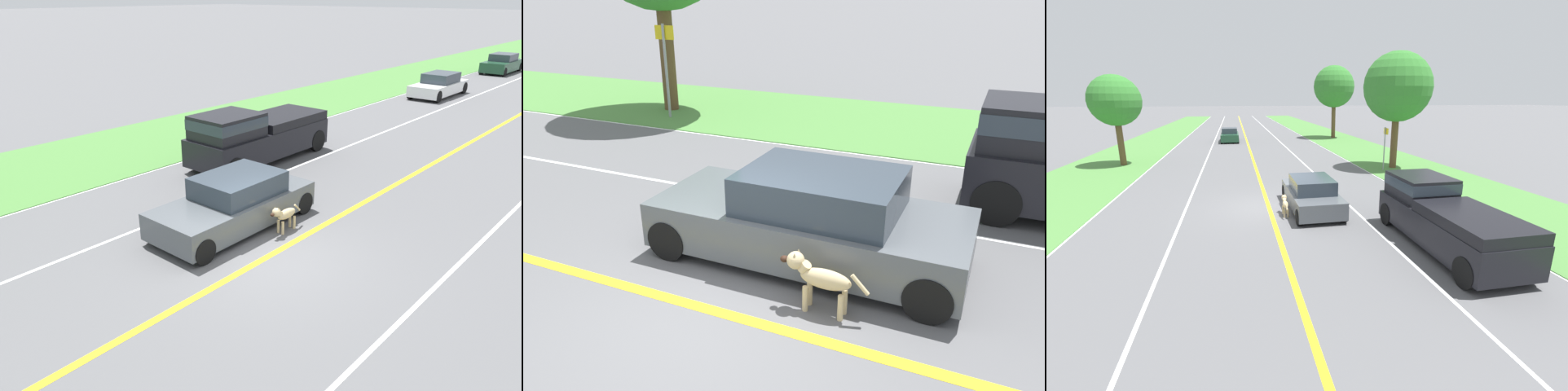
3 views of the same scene
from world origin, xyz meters
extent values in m
plane|color=#5B5B5E|center=(0.00, 0.00, 0.00)|extent=(400.00, 400.00, 0.00)
cube|color=yellow|center=(0.00, 0.00, 0.00)|extent=(0.18, 160.00, 0.01)
cube|color=white|center=(7.00, 0.00, 0.00)|extent=(0.14, 160.00, 0.01)
cube|color=white|center=(3.50, 0.00, 0.00)|extent=(0.10, 160.00, 0.01)
cube|color=#4C843D|center=(10.00, 0.00, 0.01)|extent=(6.00, 160.00, 0.03)
cube|color=#51565B|center=(1.75, -0.65, 0.51)|extent=(1.87, 4.57, 0.67)
cube|color=#2D3842|center=(1.75, -0.83, 1.12)|extent=(1.61, 2.19, 0.55)
cylinder|color=black|center=(2.60, 1.24, 0.31)|extent=(0.22, 0.62, 0.62)
cylinder|color=black|center=(2.60, -2.54, 0.31)|extent=(0.22, 0.62, 0.62)
cylinder|color=black|center=(0.90, 1.24, 0.31)|extent=(0.22, 0.62, 0.62)
cylinder|color=black|center=(0.90, -2.54, 0.31)|extent=(0.22, 0.62, 0.62)
ellipsoid|color=#D1B784|center=(0.55, -1.34, 0.48)|extent=(0.23, 0.67, 0.26)
cylinder|color=#D1B784|center=(0.63, -1.11, 0.17)|extent=(0.07, 0.07, 0.35)
cylinder|color=#D1B784|center=(0.62, -1.58, 0.17)|extent=(0.07, 0.07, 0.35)
cylinder|color=#D1B784|center=(0.48, -1.11, 0.17)|extent=(0.07, 0.07, 0.35)
cylinder|color=#D1B784|center=(0.47, -1.57, 0.17)|extent=(0.07, 0.07, 0.35)
cylinder|color=#D1B784|center=(0.56, -1.06, 0.58)|extent=(0.14, 0.18, 0.18)
sphere|color=#D1B784|center=(0.56, -0.94, 0.64)|extent=(0.23, 0.23, 0.23)
ellipsoid|color=#331E14|center=(0.56, -0.79, 0.62)|extent=(0.10, 0.11, 0.09)
cone|color=tan|center=(0.62, -0.96, 0.73)|extent=(0.07, 0.07, 0.10)
cone|color=tan|center=(0.50, -0.95, 0.73)|extent=(0.07, 0.07, 0.10)
cylinder|color=#D1B784|center=(0.54, -1.78, 0.51)|extent=(0.06, 0.25, 0.25)
cylinder|color=black|center=(5.90, -3.12, 0.41)|extent=(0.22, 0.82, 0.82)
cylinder|color=black|center=(4.12, -3.12, 0.41)|extent=(0.22, 0.82, 0.82)
cylinder|color=brown|center=(9.10, 7.08, 1.91)|extent=(0.46, 0.46, 3.82)
cylinder|color=gray|center=(8.15, 6.47, 1.39)|extent=(0.08, 0.08, 2.78)
cube|color=yellow|center=(8.21, 6.47, 2.53)|extent=(0.03, 0.64, 0.40)
camera|label=1|loc=(-6.75, 8.05, 5.73)|focal=35.00mm
camera|label=2|loc=(-4.52, -3.06, 3.79)|focal=35.00mm
camera|label=3|loc=(-1.29, -14.55, 4.57)|focal=24.00mm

